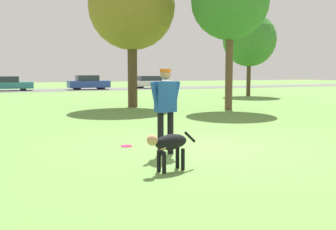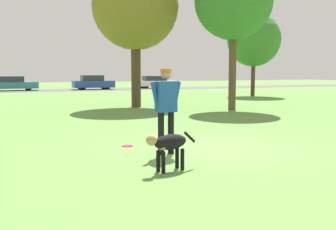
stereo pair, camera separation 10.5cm
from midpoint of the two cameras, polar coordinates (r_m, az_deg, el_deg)
The scene contains 11 objects.
ground_plane at distance 8.92m, azimuth 5.71°, elevation -4.82°, with size 120.00×120.00×0.00m, color #608C42.
far_road_strip at distance 38.57m, azimuth -17.10°, elevation 3.46°, with size 120.00×6.00×0.01m.
person at distance 8.10m, azimuth 0.08°, elevation 1.68°, with size 0.70×0.25×1.78m.
dog at distance 6.78m, azimuth 0.50°, elevation -4.22°, with size 1.06×0.43×0.67m.
frisbee at distance 9.15m, azimuth -5.57°, elevation -4.48°, with size 0.26×0.26×0.02m.
tree_far_right at distance 28.58m, azimuth 12.46°, elevation 10.61°, with size 3.73×3.73×5.82m.
tree_mid_center at distance 19.49m, azimuth -4.59°, elevation 15.36°, with size 4.14×4.14×6.90m.
tree_near_right at distance 18.33m, azimuth 9.68°, elevation 16.00°, with size 3.48×3.48×6.60m.
parked_car_teal at distance 38.57m, azimuth -21.67°, elevation 4.25°, with size 4.59×1.99×1.32m.
parked_car_blue at distance 39.01m, azimuth -10.75°, elevation 4.64°, with size 3.92×1.84×1.39m.
parked_car_white at distance 41.64m, azimuth -1.80°, elevation 4.80°, with size 4.48×1.91×1.29m.
Camera 2 is at (-4.23, -7.66, 1.71)m, focal length 42.00 mm.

